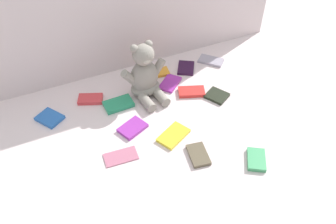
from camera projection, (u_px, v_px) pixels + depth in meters
The scene contains 16 objects.
ground_plane at pixel (159, 114), 1.64m from camera, with size 3.20×3.20×0.00m, color silver.
teddy_bear at pixel (145, 76), 1.68m from camera, with size 0.23×0.21×0.28m.
book_case_0 at pixel (50, 118), 1.61m from camera, with size 0.09×0.11×0.02m, color #2760B5.
book_case_1 at pixel (170, 83), 1.79m from camera, with size 0.08×0.13×0.01m, color purple.
book_case_2 at pixel (217, 96), 1.72m from camera, with size 0.09×0.10×0.01m, color black.
book_case_3 at pixel (186, 68), 1.88m from camera, with size 0.08×0.11×0.01m, color #2A102E.
book_case_4 at pixel (174, 135), 1.54m from camera, with size 0.08×0.14×0.01m, color yellow.
book_case_5 at pixel (256, 160), 1.44m from camera, with size 0.07×0.11×0.02m, color #41A063.
book_case_6 at pixel (121, 156), 1.46m from camera, with size 0.07×0.14×0.01m, color #B5647D.
book_case_7 at pixel (119, 104), 1.68m from camera, with size 0.08×0.13×0.02m, color #258A5E.
book_case_8 at pixel (192, 92), 1.74m from camera, with size 0.07×0.13×0.02m, color red.
book_case_9 at pixel (133, 128), 1.57m from camera, with size 0.08×0.12×0.02m, color purple.
book_case_10 at pixel (198, 155), 1.46m from camera, with size 0.07×0.12×0.02m, color brown.
book_case_11 at pixel (90, 99), 1.70m from camera, with size 0.07×0.11×0.02m, color #CF373C.
book_case_12 at pixel (156, 73), 1.85m from camera, with size 0.07×0.13×0.01m, color orange.
book_case_13 at pixel (211, 61), 1.93m from camera, with size 0.07×0.13×0.01m, color #9991A2.
Camera 1 is at (-0.45, -1.08, 1.15)m, focal length 38.21 mm.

